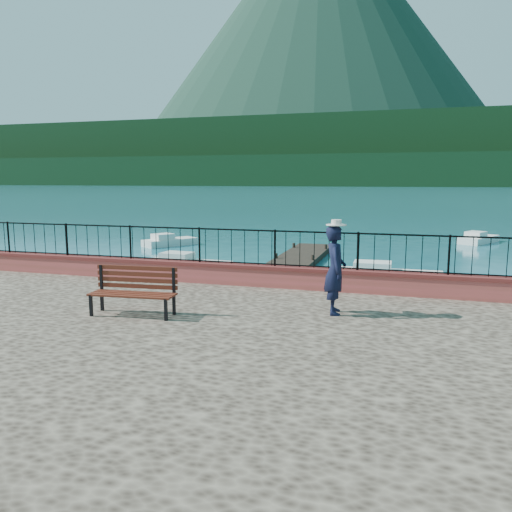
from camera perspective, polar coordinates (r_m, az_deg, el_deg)
The scene contains 14 objects.
ground at distance 10.51m, azimuth -1.49°, elevation -14.20°, with size 2000.00×2000.00×0.00m, color #19596B.
parapet at distance 13.50m, azimuth 3.39°, elevation -2.40°, with size 28.00×0.46×0.58m, color #CD4A4E.
railing at distance 13.37m, azimuth 3.42°, elevation 0.81°, with size 27.00×0.05×0.95m, color black.
dock at distance 22.14m, azimuth 3.27°, elevation -1.52°, with size 2.00×16.00×0.30m, color #2D231C.
far_forest at distance 309.25m, azimuth 16.34°, elevation 9.34°, with size 900.00×60.00×18.00m, color black.
foothills at distance 369.64m, azimuth 16.51°, elevation 11.20°, with size 900.00×120.00×44.00m, color black.
volcano at distance 743.40m, azimuth 7.20°, elevation 23.20°, with size 560.00×560.00×380.00m, color #142D23.
park_bench at distance 11.09m, azimuth -13.83°, elevation -5.02°, with size 1.90×0.77×1.03m.
person at distance 10.90m, azimuth 9.04°, elevation -1.58°, with size 0.70×0.46×1.93m, color black.
hat at distance 10.76m, azimuth 9.17°, elevation 3.80°, with size 0.44×0.44×0.12m, color silver.
boat_0 at distance 22.94m, azimuth -7.72°, elevation -0.59°, with size 3.91×1.30×0.80m, color silver.
boat_1 at distance 20.90m, azimuth 14.89°, elevation -1.72°, with size 4.24×1.30×0.80m, color white.
boat_3 at distance 31.54m, azimuth -9.80°, elevation 1.91°, with size 3.34×1.30×0.80m, color silver.
boat_5 at distance 35.53m, azimuth 24.14°, elevation 2.03°, with size 3.53×1.30×0.80m, color silver.
Camera 1 is at (3.03, -9.19, 4.11)m, focal length 35.00 mm.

